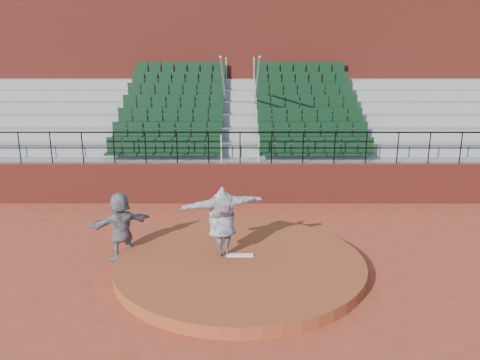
# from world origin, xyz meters

# --- Properties ---
(ground) EXTENTS (90.00, 90.00, 0.00)m
(ground) POSITION_xyz_m (0.00, 0.00, 0.00)
(ground) COLOR #9D3C23
(ground) RESTS_ON ground
(pitchers_mound) EXTENTS (5.50, 5.50, 0.25)m
(pitchers_mound) POSITION_xyz_m (0.00, 0.00, 0.12)
(pitchers_mound) COLOR brown
(pitchers_mound) RESTS_ON ground
(pitching_rubber) EXTENTS (0.60, 0.15, 0.03)m
(pitching_rubber) POSITION_xyz_m (0.00, 0.15, 0.27)
(pitching_rubber) COLOR white
(pitching_rubber) RESTS_ON pitchers_mound
(boundary_wall) EXTENTS (24.00, 0.30, 1.30)m
(boundary_wall) POSITION_xyz_m (0.00, 5.00, 0.65)
(boundary_wall) COLOR maroon
(boundary_wall) RESTS_ON ground
(wall_railing) EXTENTS (24.04, 0.05, 1.03)m
(wall_railing) POSITION_xyz_m (0.00, 5.00, 2.03)
(wall_railing) COLOR black
(wall_railing) RESTS_ON boundary_wall
(seating_deck) EXTENTS (24.00, 5.97, 4.63)m
(seating_deck) POSITION_xyz_m (0.00, 8.64, 1.45)
(seating_deck) COLOR gray
(seating_deck) RESTS_ON ground
(press_box_facade) EXTENTS (24.00, 3.00, 7.10)m
(press_box_facade) POSITION_xyz_m (0.00, 12.60, 3.55)
(press_box_facade) COLOR maroon
(press_box_facade) RESTS_ON ground
(pitcher) EXTENTS (2.02, 1.21, 1.60)m
(pitcher) POSITION_xyz_m (-0.40, 0.22, 1.05)
(pitcher) COLOR black
(pitcher) RESTS_ON pitchers_mound
(fielder) EXTENTS (1.52, 1.17, 1.60)m
(fielder) POSITION_xyz_m (-2.75, 0.58, 0.80)
(fielder) COLOR black
(fielder) RESTS_ON ground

